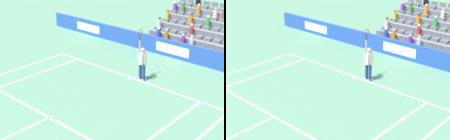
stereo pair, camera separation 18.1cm
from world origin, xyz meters
TOP-DOWN VIEW (x-y plane):
  - line_baseline at (0.00, -11.89)m, footprint 10.97×0.10m
  - line_service at (0.00, -6.40)m, footprint 8.23×0.10m
  - line_centre_mark at (0.00, -11.79)m, footprint 0.10×0.20m
  - sponsor_barrier at (0.00, -15.97)m, footprint 21.75×0.22m
  - tennis_player at (-0.61, -12.06)m, footprint 0.52×0.38m
  - stadium_stand at (0.01, -19.53)m, footprint 5.58×4.75m

SIDE VIEW (x-z plane):
  - line_baseline at x=0.00m, z-range 0.00..0.01m
  - line_service at x=0.00m, z-range 0.00..0.01m
  - line_centre_mark at x=0.00m, z-range 0.00..0.01m
  - sponsor_barrier at x=0.00m, z-range 0.00..1.06m
  - stadium_stand at x=0.01m, z-range -0.69..2.34m
  - tennis_player at x=-0.61m, z-range -0.43..2.42m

